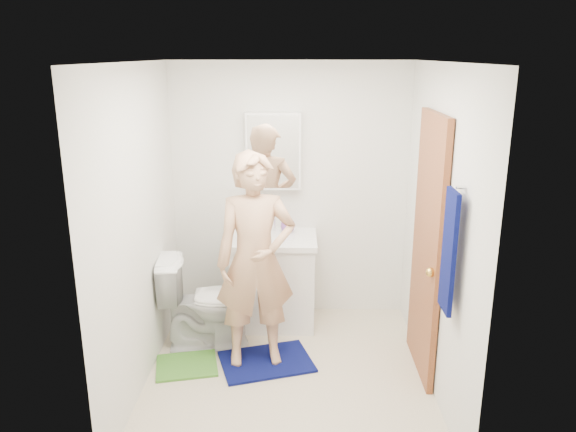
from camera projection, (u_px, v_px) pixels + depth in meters
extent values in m
cube|color=beige|center=(288.00, 376.00, 4.46)|extent=(2.20, 2.40, 0.02)
cube|color=white|center=(288.00, 60.00, 3.78)|extent=(2.20, 2.40, 0.02)
cube|color=silver|center=(290.00, 192.00, 5.28)|extent=(2.20, 0.02, 2.40)
cube|color=silver|center=(284.00, 301.00, 2.96)|extent=(2.20, 0.02, 2.40)
cube|color=silver|center=(138.00, 230.00, 4.14)|extent=(0.02, 2.40, 2.40)
cube|color=silver|center=(439.00, 232.00, 4.10)|extent=(0.02, 2.40, 2.40)
cube|color=white|center=(273.00, 283.00, 5.22)|extent=(0.75, 0.55, 0.80)
cube|color=white|center=(273.00, 240.00, 5.10)|extent=(0.79, 0.59, 0.05)
cylinder|color=white|center=(273.00, 238.00, 5.10)|extent=(0.40, 0.40, 0.03)
cylinder|color=silver|center=(274.00, 225.00, 5.25)|extent=(0.03, 0.03, 0.12)
cube|color=white|center=(274.00, 151.00, 5.10)|extent=(0.50, 0.12, 0.70)
cube|color=white|center=(273.00, 152.00, 5.04)|extent=(0.46, 0.01, 0.66)
cube|color=#9C522B|center=(427.00, 248.00, 4.29)|extent=(0.05, 0.80, 2.05)
sphere|color=gold|center=(431.00, 272.00, 4.01)|extent=(0.07, 0.07, 0.07)
cube|color=#080E50|center=(449.00, 252.00, 3.54)|extent=(0.03, 0.24, 0.80)
cylinder|color=silver|center=(461.00, 187.00, 3.42)|extent=(0.06, 0.02, 0.02)
imported|color=white|center=(207.00, 302.00, 4.81)|extent=(0.83, 0.52, 0.81)
cube|color=#080E50|center=(266.00, 362.00, 4.62)|extent=(0.85, 0.71, 0.02)
cube|color=#47872D|center=(187.00, 365.00, 4.57)|extent=(0.56, 0.50, 0.02)
imported|color=#CF7861|center=(250.00, 227.00, 5.04)|extent=(0.10, 0.10, 0.21)
imported|color=#7C469A|center=(288.00, 227.00, 5.22)|extent=(0.16, 0.16, 0.10)
imported|color=tan|center=(256.00, 261.00, 4.40)|extent=(0.69, 0.52, 1.73)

